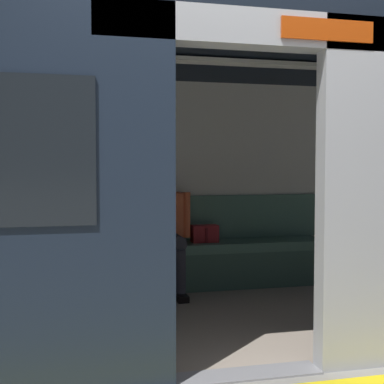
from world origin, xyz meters
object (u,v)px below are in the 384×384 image
(bench_seat, at_px, (176,254))
(train_car, at_px, (194,136))
(book, at_px, (129,243))
(handbag, at_px, (205,234))
(person_seated, at_px, (164,222))
(grab_pole_door, at_px, (167,194))

(bench_seat, bearing_deg, train_car, 86.99)
(train_car, xyz_separation_m, book, (0.41, -0.99, -0.97))
(train_car, relative_size, handbag, 24.62)
(person_seated, xyz_separation_m, handbag, (-0.43, -0.09, -0.14))
(train_car, xyz_separation_m, person_seated, (0.09, -0.91, -0.77))
(person_seated, distance_m, grab_pole_door, 1.56)
(train_car, xyz_separation_m, bench_seat, (-0.05, -0.96, -1.09))
(train_car, bearing_deg, grab_pole_door, 61.56)
(bench_seat, relative_size, book, 14.02)
(bench_seat, relative_size, person_seated, 2.61)
(bench_seat, relative_size, grab_pole_door, 1.50)
(book, xyz_separation_m, grab_pole_door, (-0.08, 1.59, 0.56))
(train_car, height_order, handbag, train_car)
(bench_seat, distance_m, handbag, 0.35)
(person_seated, xyz_separation_m, grab_pole_door, (0.24, 1.51, 0.35))
(train_car, bearing_deg, book, -67.62)
(train_car, bearing_deg, bench_seat, -93.01)
(bench_seat, distance_m, person_seated, 0.36)
(train_car, relative_size, bench_seat, 2.08)
(train_car, xyz_separation_m, grab_pole_door, (0.32, 0.60, -0.41))
(handbag, bearing_deg, grab_pole_door, 67.26)
(bench_seat, distance_m, book, 0.47)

